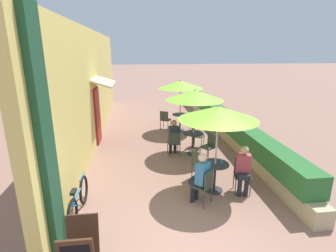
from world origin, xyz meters
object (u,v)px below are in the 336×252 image
(patio_table_mid, at_px, (193,140))
(seated_patron_near_right, at_px, (200,176))
(cafe_chair_near_back, at_px, (242,172))
(bicycle_leaning, at_px, (78,201))
(cafe_chair_mid_back, at_px, (196,134))
(coffee_cup_mid, at_px, (193,131))
(cafe_chair_far_right, at_px, (195,121))
(cafe_chair_near_left, at_px, (199,162))
(patio_umbrella_far, at_px, (180,85))
(coffee_cup_near, at_px, (222,162))
(cafe_chair_mid_left, at_px, (174,142))
(patio_table_near, at_px, (215,172))
(cafe_chair_far_left, at_px, (165,119))
(patio_umbrella_near, at_px, (218,113))
(seated_patron_near_back, at_px, (243,168))
(cafe_chair_mid_right, at_px, (210,145))
(seated_patron_mid_left, at_px, (174,136))
(patio_umbrella_mid, at_px, (195,95))
(cafe_chair_near_right, at_px, (204,184))
(patio_table_far, at_px, (180,120))

(patio_table_mid, bearing_deg, seated_patron_near_right, -99.21)
(cafe_chair_near_back, bearing_deg, bicycle_leaning, 21.84)
(cafe_chair_mid_back, height_order, coffee_cup_mid, cafe_chair_mid_back)
(coffee_cup_mid, height_order, cafe_chair_far_right, cafe_chair_far_right)
(cafe_chair_near_left, xyz_separation_m, patio_umbrella_far, (0.24, 4.55, 1.54))
(coffee_cup_near, height_order, cafe_chair_mid_left, cafe_chair_mid_left)
(seated_patron_near_right, xyz_separation_m, cafe_chair_far_right, (1.11, 5.40, -0.17))
(seated_patron_near_right, xyz_separation_m, patio_table_mid, (0.48, 2.97, -0.17))
(patio_table_mid, height_order, cafe_chair_mid_back, cafe_chair_mid_back)
(patio_table_near, height_order, cafe_chair_far_left, cafe_chair_far_left)
(coffee_cup_near, height_order, patio_table_mid, coffee_cup_near)
(cafe_chair_near_left, height_order, coffee_cup_near, cafe_chair_near_left)
(patio_umbrella_near, distance_m, seated_patron_near_back, 1.53)
(coffee_cup_near, bearing_deg, seated_patron_near_back, -20.61)
(cafe_chair_mid_right, xyz_separation_m, cafe_chair_far_left, (-1.09, 3.47, 0.00))
(bicycle_leaning, bearing_deg, patio_umbrella_near, 13.40)
(cafe_chair_near_back, distance_m, patio_table_mid, 2.67)
(seated_patron_near_back, bearing_deg, seated_patron_mid_left, -49.78)
(seated_patron_mid_left, distance_m, cafe_chair_far_right, 2.76)
(patio_umbrella_mid, bearing_deg, coffee_cup_mid, 94.75)
(cafe_chair_near_left, distance_m, seated_patron_near_right, 1.14)
(cafe_chair_mid_right, height_order, cafe_chair_far_left, same)
(patio_table_near, relative_size, cafe_chair_near_left, 0.87)
(seated_patron_near_right, distance_m, cafe_chair_near_back, 1.25)
(coffee_cup_mid, bearing_deg, patio_table_near, -89.54)
(patio_umbrella_near, bearing_deg, cafe_chair_mid_left, 106.20)
(patio_table_near, distance_m, patio_table_mid, 2.50)
(patio_table_near, height_order, cafe_chair_near_back, cafe_chair_near_back)
(patio_umbrella_mid, distance_m, cafe_chair_mid_back, 1.68)
(cafe_chair_mid_back, relative_size, coffee_cup_mid, 9.67)
(seated_patron_near_right, height_order, coffee_cup_mid, seated_patron_near_right)
(cafe_chair_mid_left, height_order, patio_umbrella_far, patio_umbrella_far)
(cafe_chair_near_back, bearing_deg, coffee_cup_mid, -61.61)
(patio_table_near, xyz_separation_m, patio_umbrella_near, (0.00, 0.00, 1.54))
(coffee_cup_mid, bearing_deg, cafe_chair_near_right, -97.22)
(patio_umbrella_mid, height_order, seated_patron_mid_left, patio_umbrella_mid)
(cafe_chair_mid_right, bearing_deg, seated_patron_near_back, 153.88)
(patio_table_near, relative_size, cafe_chair_far_left, 0.87)
(patio_umbrella_near, relative_size, cafe_chair_mid_right, 2.60)
(coffee_cup_near, height_order, cafe_chair_far_right, cafe_chair_far_right)
(seated_patron_mid_left, bearing_deg, patio_table_mid, -2.96)
(patio_umbrella_near, bearing_deg, seated_patron_near_right, -136.49)
(cafe_chair_far_left, bearing_deg, cafe_chair_mid_left, -62.64)
(patio_table_mid, height_order, seated_patron_mid_left, seated_patron_mid_left)
(cafe_chair_far_left, bearing_deg, patio_umbrella_near, -55.14)
(patio_table_far, bearing_deg, cafe_chair_far_right, -21.44)
(patio_table_mid, bearing_deg, cafe_chair_far_right, 75.57)
(patio_table_near, height_order, seated_patron_near_back, seated_patron_near_back)
(patio_umbrella_mid, bearing_deg, seated_patron_near_back, -75.99)
(patio_umbrella_far, relative_size, cafe_chair_far_right, 2.60)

